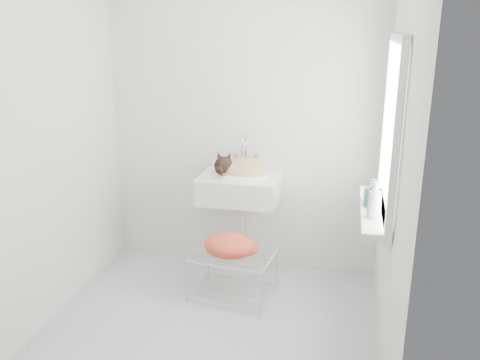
% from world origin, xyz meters
% --- Properties ---
extents(floor, '(2.20, 2.00, 0.02)m').
position_xyz_m(floor, '(0.00, 0.00, 0.00)').
color(floor, silver).
rests_on(floor, ground).
extents(back_wall, '(2.20, 0.02, 2.50)m').
position_xyz_m(back_wall, '(0.00, 1.00, 1.25)').
color(back_wall, white).
rests_on(back_wall, ground).
extents(right_wall, '(0.02, 2.00, 2.50)m').
position_xyz_m(right_wall, '(1.10, 0.00, 1.25)').
color(right_wall, white).
rests_on(right_wall, ground).
extents(left_wall, '(0.02, 2.00, 2.50)m').
position_xyz_m(left_wall, '(-1.10, 0.00, 1.25)').
color(left_wall, white).
rests_on(left_wall, ground).
extents(window_glass, '(0.01, 0.80, 1.00)m').
position_xyz_m(window_glass, '(1.09, 0.20, 1.35)').
color(window_glass, white).
rests_on(window_glass, right_wall).
extents(window_frame, '(0.04, 0.90, 1.10)m').
position_xyz_m(window_frame, '(1.07, 0.20, 1.35)').
color(window_frame, white).
rests_on(window_frame, right_wall).
extents(windowsill, '(0.16, 0.88, 0.04)m').
position_xyz_m(windowsill, '(1.01, 0.20, 0.83)').
color(windowsill, white).
rests_on(windowsill, right_wall).
extents(sink, '(0.60, 0.53, 0.24)m').
position_xyz_m(sink, '(0.03, 0.74, 0.85)').
color(sink, white).
rests_on(sink, back_wall).
extents(faucet, '(0.22, 0.15, 0.22)m').
position_xyz_m(faucet, '(0.03, 0.92, 0.99)').
color(faucet, silver).
rests_on(faucet, sink).
extents(cat, '(0.47, 0.42, 0.26)m').
position_xyz_m(cat, '(0.05, 0.72, 0.89)').
color(cat, tan).
rests_on(cat, sink).
extents(wire_rack, '(0.62, 0.47, 0.34)m').
position_xyz_m(wire_rack, '(0.05, 0.39, 0.15)').
color(wire_rack, silver).
rests_on(wire_rack, floor).
extents(towel, '(0.39, 0.29, 0.15)m').
position_xyz_m(towel, '(0.03, 0.36, 0.37)').
color(towel, '#CB6700').
rests_on(towel, wire_rack).
extents(bottle_a, '(0.08, 0.08, 0.19)m').
position_xyz_m(bottle_a, '(1.00, 0.02, 0.85)').
color(bottle_a, silver).
rests_on(bottle_a, windowsill).
extents(bottle_b, '(0.11, 0.11, 0.18)m').
position_xyz_m(bottle_b, '(1.00, 0.20, 0.85)').
color(bottle_b, '#2A6F65').
rests_on(bottle_b, windowsill).
extents(bottle_c, '(0.16, 0.16, 0.15)m').
position_xyz_m(bottle_c, '(1.00, 0.32, 0.85)').
color(bottle_c, silver).
rests_on(bottle_c, windowsill).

